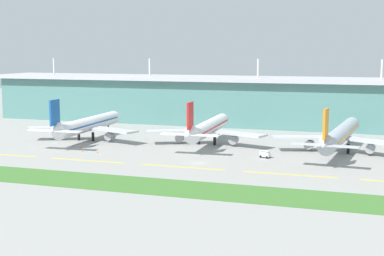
% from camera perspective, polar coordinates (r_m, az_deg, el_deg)
% --- Properties ---
extents(ground_plane, '(600.00, 600.00, 0.00)m').
position_cam_1_polar(ground_plane, '(183.89, 0.74, -3.59)').
color(ground_plane, gray).
extents(terminal_building, '(288.00, 34.00, 32.77)m').
position_cam_1_polar(terminal_building, '(275.96, 6.94, 2.73)').
color(terminal_building, slate).
rests_on(terminal_building, ground).
extents(airliner_near, '(48.76, 60.90, 18.90)m').
position_cam_1_polar(airliner_near, '(233.67, -10.65, 0.34)').
color(airliner_near, white).
rests_on(airliner_near, ground).
extents(airliner_middle, '(48.74, 59.93, 18.90)m').
position_cam_1_polar(airliner_middle, '(219.76, 1.61, -0.00)').
color(airliner_middle, white).
rests_on(airliner_middle, ground).
extents(airliner_far, '(48.63, 71.48, 18.90)m').
position_cam_1_polar(airliner_far, '(209.04, 14.89, -0.67)').
color(airliner_far, '#ADB2BC').
rests_on(airliner_far, ground).
extents(taxiway_stripe_west, '(28.00, 0.70, 0.04)m').
position_cam_1_polar(taxiway_stripe_west, '(209.57, -18.82, -2.59)').
color(taxiway_stripe_west, yellow).
rests_on(taxiway_stripe_west, ground).
extents(taxiway_stripe_mid_west, '(28.00, 0.70, 0.04)m').
position_cam_1_polar(taxiway_stripe_mid_west, '(191.09, -10.67, -3.28)').
color(taxiway_stripe_mid_west, yellow).
rests_on(taxiway_stripe_mid_west, ground).
extents(taxiway_stripe_centre, '(28.00, 0.70, 0.04)m').
position_cam_1_polar(taxiway_stripe_centre, '(177.27, -0.99, -4.02)').
color(taxiway_stripe_centre, yellow).
rests_on(taxiway_stripe_centre, ground).
extents(taxiway_stripe_mid_east, '(28.00, 0.70, 0.04)m').
position_cam_1_polar(taxiway_stripe_mid_east, '(169.25, 9.96, -4.71)').
color(taxiway_stripe_mid_east, yellow).
rests_on(taxiway_stripe_mid_east, ground).
extents(grass_verge, '(300.00, 18.00, 0.10)m').
position_cam_1_polar(grass_verge, '(152.32, -3.22, -6.00)').
color(grass_verge, '#3D702D').
rests_on(grass_verge, ground).
extents(baggage_cart, '(4.01, 3.08, 2.48)m').
position_cam_1_polar(baggage_cart, '(194.07, 7.47, -2.67)').
color(baggage_cart, silver).
rests_on(baggage_cart, ground).
extents(safety_cone_left_wingtip, '(0.56, 0.56, 0.70)m').
position_cam_1_polar(safety_cone_left_wingtip, '(207.32, -11.13, -2.33)').
color(safety_cone_left_wingtip, orange).
rests_on(safety_cone_left_wingtip, ground).
extents(safety_cone_nose_front, '(0.56, 0.56, 0.70)m').
position_cam_1_polar(safety_cone_nose_front, '(217.75, -11.36, -1.85)').
color(safety_cone_nose_front, orange).
rests_on(safety_cone_nose_front, ground).
extents(safety_cone_right_wingtip, '(0.56, 0.56, 0.70)m').
position_cam_1_polar(safety_cone_right_wingtip, '(204.86, -9.64, -2.41)').
color(safety_cone_right_wingtip, orange).
rests_on(safety_cone_right_wingtip, ground).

